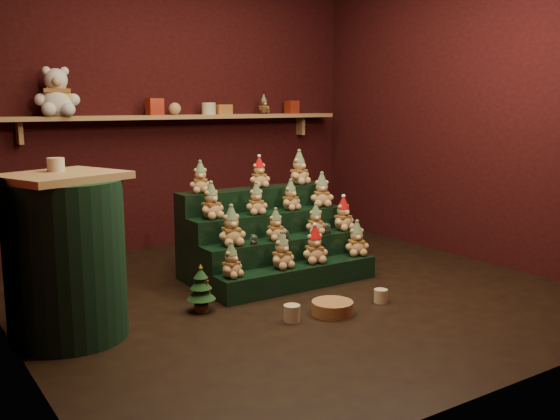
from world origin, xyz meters
TOP-DOWN VIEW (x-y plane):
  - ground at (0.00, 0.00)m, footprint 4.00×4.00m
  - back_wall at (0.00, 2.05)m, footprint 4.00×0.10m
  - front_wall at (0.00, -2.05)m, footprint 4.00×0.10m
  - right_wall at (2.05, 0.00)m, footprint 0.10×4.00m
  - back_shelf at (0.00, 1.87)m, footprint 3.60×0.26m
  - riser_tier_front at (0.11, 0.00)m, footprint 1.40×0.22m
  - riser_tier_midfront at (0.11, 0.22)m, footprint 1.40×0.22m
  - riser_tier_midback at (0.11, 0.44)m, footprint 1.40×0.22m
  - riser_tier_back at (0.11, 0.66)m, footprint 1.40×0.22m
  - teddy_0 at (-0.48, 0.01)m, footprint 0.23×0.22m
  - teddy_1 at (-0.03, 0.02)m, footprint 0.22×0.21m
  - teddy_2 at (0.28, 0.01)m, footprint 0.25×0.23m
  - teddy_3 at (0.72, 0.02)m, footprint 0.26×0.25m
  - teddy_4 at (-0.36, 0.23)m, footprint 0.24×0.22m
  - teddy_5 at (0.03, 0.21)m, footprint 0.19×0.18m
  - teddy_6 at (0.44, 0.23)m, footprint 0.22×0.21m
  - teddy_7 at (0.73, 0.22)m, footprint 0.22×0.20m
  - teddy_8 at (-0.41, 0.46)m, footprint 0.23×0.22m
  - teddy_9 at (-0.02, 0.43)m, footprint 0.21×0.20m
  - teddy_10 at (0.34, 0.44)m, footprint 0.21×0.20m
  - teddy_11 at (0.67, 0.45)m, footprint 0.26×0.25m
  - teddy_12 at (-0.40, 0.66)m, footprint 0.22×0.21m
  - teddy_13 at (0.17, 0.68)m, footprint 0.21×0.19m
  - teddy_14 at (0.58, 0.66)m, footprint 0.26×0.25m
  - snow_globe_a at (-0.20, 0.16)m, footprint 0.06×0.06m
  - snow_globe_b at (0.09, 0.16)m, footprint 0.06×0.06m
  - snow_globe_c at (0.51, 0.16)m, footprint 0.07×0.07m
  - side_table at (-1.67, -0.06)m, footprint 0.82×0.76m
  - table_ornament at (-1.67, 0.04)m, footprint 0.10×0.10m
  - mini_christmas_tree at (-0.78, -0.08)m, footprint 0.20×0.20m
  - mug_left at (-0.36, -0.59)m, footprint 0.11×0.11m
  - mug_right at (0.40, -0.62)m, footprint 0.10×0.10m
  - wicker_basket at (-0.05, -0.63)m, footprint 0.36×0.36m
  - white_bear at (-1.19, 1.84)m, footprint 0.44×0.41m
  - brown_bear at (0.95, 1.84)m, footprint 0.14×0.13m
  - gift_tin_red_a at (-0.28, 1.85)m, footprint 0.14×0.14m
  - gift_tin_cream at (0.30, 1.85)m, footprint 0.14×0.14m
  - gift_tin_red_b at (1.32, 1.85)m, footprint 0.12×0.12m
  - shelf_plush_ball at (-0.07, 1.85)m, footprint 0.12×0.12m
  - scarf_gift_box at (0.47, 1.85)m, footprint 0.16×0.10m

SIDE VIEW (x-z plane):
  - ground at x=0.00m, z-range 0.00..0.00m
  - wicker_basket at x=-0.05m, z-range 0.00..0.09m
  - mug_right at x=0.40m, z-range 0.00..0.10m
  - mug_left at x=-0.36m, z-range 0.00..0.11m
  - riser_tier_front at x=0.11m, z-range 0.00..0.18m
  - mini_christmas_tree at x=-0.78m, z-range 0.00..0.34m
  - riser_tier_midfront at x=0.11m, z-range 0.00..0.36m
  - riser_tier_midback at x=0.11m, z-range 0.00..0.54m
  - teddy_0 at x=-0.48m, z-range 0.18..0.43m
  - teddy_1 at x=-0.03m, z-range 0.18..0.46m
  - teddy_3 at x=0.72m, z-range 0.18..0.46m
  - teddy_2 at x=0.28m, z-range 0.18..0.47m
  - riser_tier_back at x=0.11m, z-range 0.00..0.72m
  - snow_globe_a at x=-0.20m, z-range 0.36..0.44m
  - snow_globe_b at x=0.09m, z-range 0.36..0.44m
  - snow_globe_c at x=0.51m, z-range 0.36..0.45m
  - teddy_6 at x=0.44m, z-range 0.36..0.61m
  - teddy_5 at x=0.03m, z-range 0.36..0.61m
  - teddy_7 at x=0.73m, z-range 0.36..0.64m
  - side_table at x=-1.67m, z-range -0.01..1.02m
  - teddy_4 at x=-0.36m, z-range 0.36..0.66m
  - teddy_10 at x=0.34m, z-range 0.54..0.79m
  - teddy_9 at x=-0.02m, z-range 0.54..0.79m
  - teddy_8 at x=-0.41m, z-range 0.54..0.82m
  - teddy_11 at x=0.67m, z-range 0.54..0.83m
  - teddy_12 at x=-0.40m, z-range 0.72..0.97m
  - teddy_13 at x=0.17m, z-range 0.72..0.98m
  - teddy_14 at x=0.58m, z-range 0.72..1.01m
  - table_ornament at x=-1.67m, z-range 1.03..1.11m
  - back_shelf at x=0.00m, z-range 1.17..1.41m
  - scarf_gift_box at x=0.47m, z-range 1.32..1.42m
  - gift_tin_cream at x=0.30m, z-range 1.32..1.44m
  - shelf_plush_ball at x=-0.07m, z-range 1.32..1.44m
  - gift_tin_red_b at x=1.32m, z-range 1.32..1.46m
  - back_wall at x=0.00m, z-range 0.00..2.80m
  - front_wall at x=0.00m, z-range 0.00..2.80m
  - right_wall at x=2.05m, z-range 0.00..2.80m
  - gift_tin_red_a at x=-0.28m, z-range 1.32..1.48m
  - brown_bear at x=0.95m, z-range 1.32..1.51m
  - white_bear at x=-1.19m, z-range 1.32..1.86m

